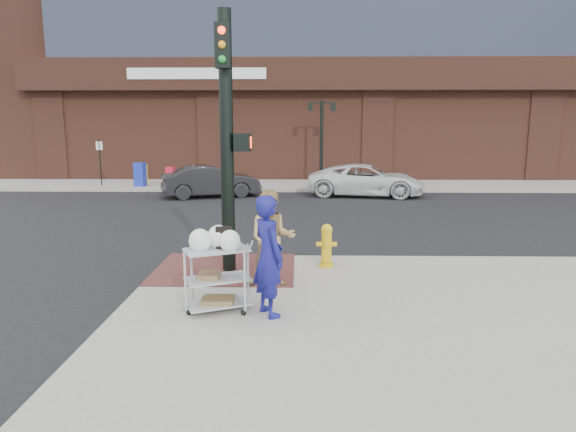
{
  "coord_description": "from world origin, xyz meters",
  "views": [
    {
      "loc": [
        0.88,
        -9.14,
        3.04
      ],
      "look_at": [
        0.68,
        0.87,
        1.25
      ],
      "focal_mm": 32.0,
      "sensor_mm": 36.0,
      "label": 1
    }
  ],
  "objects_px": {
    "utility_cart": "(217,273)",
    "minivan_white": "(366,180)",
    "traffic_signal_pole": "(228,136)",
    "sedan_dark": "(211,181)",
    "pedestrian_tan": "(272,238)",
    "lamp_post": "(321,133)",
    "fire_hydrant": "(327,245)",
    "woman_blue": "(268,256)"
  },
  "relations": [
    {
      "from": "traffic_signal_pole",
      "to": "sedan_dark",
      "type": "xyz_separation_m",
      "value": [
        -2.33,
        11.58,
        -2.16
      ]
    },
    {
      "from": "traffic_signal_pole",
      "to": "utility_cart",
      "type": "distance_m",
      "value": 3.05
    },
    {
      "from": "lamp_post",
      "to": "traffic_signal_pole",
      "type": "bearing_deg",
      "value": -99.24
    },
    {
      "from": "woman_blue",
      "to": "pedestrian_tan",
      "type": "xyz_separation_m",
      "value": [
        -0.02,
        1.47,
        -0.06
      ]
    },
    {
      "from": "lamp_post",
      "to": "sedan_dark",
      "type": "height_order",
      "value": "lamp_post"
    },
    {
      "from": "sedan_dark",
      "to": "utility_cart",
      "type": "distance_m",
      "value": 14.03
    },
    {
      "from": "utility_cart",
      "to": "fire_hydrant",
      "type": "xyz_separation_m",
      "value": [
        1.84,
        2.56,
        -0.15
      ]
    },
    {
      "from": "traffic_signal_pole",
      "to": "pedestrian_tan",
      "type": "distance_m",
      "value": 2.21
    },
    {
      "from": "lamp_post",
      "to": "traffic_signal_pole",
      "type": "xyz_separation_m",
      "value": [
        -2.48,
        -15.23,
        0.21
      ]
    },
    {
      "from": "pedestrian_tan",
      "to": "lamp_post",
      "type": "bearing_deg",
      "value": 81.31
    },
    {
      "from": "sedan_dark",
      "to": "woman_blue",
      "type": "bearing_deg",
      "value": 174.35
    },
    {
      "from": "lamp_post",
      "to": "fire_hydrant",
      "type": "height_order",
      "value": "lamp_post"
    },
    {
      "from": "woman_blue",
      "to": "utility_cart",
      "type": "distance_m",
      "value": 0.88
    },
    {
      "from": "pedestrian_tan",
      "to": "sedan_dark",
      "type": "height_order",
      "value": "pedestrian_tan"
    },
    {
      "from": "lamp_post",
      "to": "woman_blue",
      "type": "bearing_deg",
      "value": -95.09
    },
    {
      "from": "traffic_signal_pole",
      "to": "minivan_white",
      "type": "bearing_deg",
      "value": 70.42
    },
    {
      "from": "traffic_signal_pole",
      "to": "minivan_white",
      "type": "relative_size",
      "value": 1.02
    },
    {
      "from": "traffic_signal_pole",
      "to": "fire_hydrant",
      "type": "distance_m",
      "value": 2.97
    },
    {
      "from": "lamp_post",
      "to": "fire_hydrant",
      "type": "relative_size",
      "value": 4.46
    },
    {
      "from": "utility_cart",
      "to": "minivan_white",
      "type": "bearing_deg",
      "value": 73.67
    },
    {
      "from": "traffic_signal_pole",
      "to": "utility_cart",
      "type": "height_order",
      "value": "traffic_signal_pole"
    },
    {
      "from": "sedan_dark",
      "to": "fire_hydrant",
      "type": "height_order",
      "value": "sedan_dark"
    },
    {
      "from": "pedestrian_tan",
      "to": "utility_cart",
      "type": "height_order",
      "value": "pedestrian_tan"
    },
    {
      "from": "traffic_signal_pole",
      "to": "woman_blue",
      "type": "xyz_separation_m",
      "value": [
        0.91,
        -2.39,
        -1.75
      ]
    },
    {
      "from": "lamp_post",
      "to": "woman_blue",
      "type": "relative_size",
      "value": 2.15
    },
    {
      "from": "fire_hydrant",
      "to": "sedan_dark",
      "type": "bearing_deg",
      "value": 110.78
    },
    {
      "from": "utility_cart",
      "to": "fire_hydrant",
      "type": "bearing_deg",
      "value": 54.3
    },
    {
      "from": "traffic_signal_pole",
      "to": "pedestrian_tan",
      "type": "relative_size",
      "value": 2.87
    },
    {
      "from": "utility_cart",
      "to": "fire_hydrant",
      "type": "height_order",
      "value": "utility_cart"
    },
    {
      "from": "sedan_dark",
      "to": "utility_cart",
      "type": "relative_size",
      "value": 3.03
    },
    {
      "from": "lamp_post",
      "to": "utility_cart",
      "type": "distance_m",
      "value": 17.72
    },
    {
      "from": "woman_blue",
      "to": "utility_cart",
      "type": "height_order",
      "value": "woman_blue"
    },
    {
      "from": "sedan_dark",
      "to": "lamp_post",
      "type": "bearing_deg",
      "value": -71.52
    },
    {
      "from": "lamp_post",
      "to": "utility_cart",
      "type": "relative_size",
      "value": 2.97
    },
    {
      "from": "minivan_white",
      "to": "lamp_post",
      "type": "bearing_deg",
      "value": 38.92
    },
    {
      "from": "lamp_post",
      "to": "utility_cart",
      "type": "height_order",
      "value": "lamp_post"
    },
    {
      "from": "woman_blue",
      "to": "utility_cart",
      "type": "relative_size",
      "value": 1.38
    },
    {
      "from": "minivan_white",
      "to": "pedestrian_tan",
      "type": "bearing_deg",
      "value": 174.71
    },
    {
      "from": "traffic_signal_pole",
      "to": "sedan_dark",
      "type": "height_order",
      "value": "traffic_signal_pole"
    },
    {
      "from": "sedan_dark",
      "to": "fire_hydrant",
      "type": "xyz_separation_m",
      "value": [
        4.27,
        -11.26,
        -0.07
      ]
    },
    {
      "from": "traffic_signal_pole",
      "to": "sedan_dark",
      "type": "distance_m",
      "value": 12.01
    },
    {
      "from": "lamp_post",
      "to": "fire_hydrant",
      "type": "bearing_deg",
      "value": -92.06
    }
  ]
}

